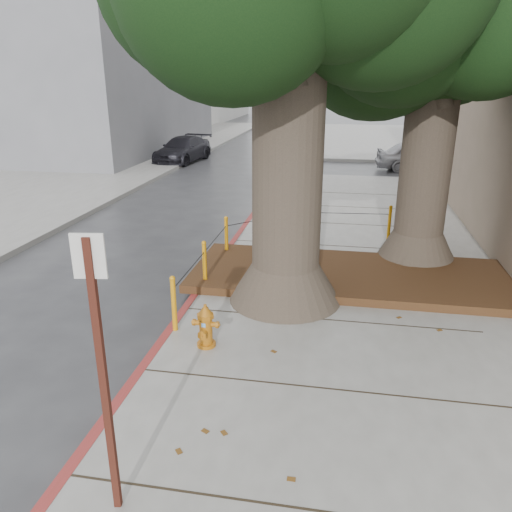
{
  "coord_description": "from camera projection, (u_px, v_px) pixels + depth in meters",
  "views": [
    {
      "loc": [
        0.67,
        -5.67,
        4.01
      ],
      "look_at": [
        -0.77,
        2.32,
        1.1
      ],
      "focal_mm": 35.0,
      "sensor_mm": 36.0,
      "label": 1
    }
  ],
  "objects": [
    {
      "name": "fire_hydrant",
      "position": [
        206.0,
        326.0,
        7.5
      ],
      "size": [
        0.36,
        0.32,
        0.69
      ],
      "rotation": [
        0.0,
        0.0,
        -0.05
      ],
      "color": "#B26412",
      "rests_on": "sidewalk_main"
    },
    {
      "name": "sidewalk_far",
      "position": [
        428.0,
        140.0,
        33.48
      ],
      "size": [
        16.0,
        20.0,
        0.15
      ],
      "primitive_type": "cube",
      "color": "slate",
      "rests_on": "ground"
    },
    {
      "name": "building_far_white",
      "position": [
        170.0,
        40.0,
        48.71
      ],
      "size": [
        12.0,
        18.0,
        15.0
      ],
      "primitive_type": "cube",
      "color": "silver",
      "rests_on": "ground"
    },
    {
      "name": "tree_far",
      "position": [
        459.0,
        21.0,
        9.51
      ],
      "size": [
        4.5,
        3.8,
        7.17
      ],
      "color": "#4C3F33",
      "rests_on": "sidewalk_main"
    },
    {
      "name": "curb_red",
      "position": [
        193.0,
        300.0,
        9.34
      ],
      "size": [
        0.14,
        26.0,
        0.16
      ],
      "primitive_type": "cube",
      "color": "maroon",
      "rests_on": "ground"
    },
    {
      "name": "bollard_ring",
      "position": [
        269.0,
        243.0,
        10.69
      ],
      "size": [
        3.79,
        5.39,
        0.95
      ],
      "color": "orange",
      "rests_on": "sidewalk_main"
    },
    {
      "name": "planter_bed",
      "position": [
        351.0,
        275.0,
        10.1
      ],
      "size": [
        6.4,
        2.6,
        0.16
      ],
      "primitive_type": "cube",
      "color": "black",
      "rests_on": "sidewalk_main"
    },
    {
      "name": "car_dark",
      "position": [
        183.0,
        149.0,
        24.98
      ],
      "size": [
        2.27,
        4.41,
        1.22
      ],
      "primitive_type": "imported",
      "rotation": [
        0.0,
        0.0,
        -0.13
      ],
      "color": "black",
      "rests_on": "ground"
    },
    {
      "name": "building_far_grey",
      "position": [
        66.0,
        39.0,
        27.57
      ],
      "size": [
        12.0,
        16.0,
        12.0
      ],
      "primitive_type": "cube",
      "color": "slate",
      "rests_on": "ground"
    },
    {
      "name": "car_silver",
      "position": [
        420.0,
        156.0,
        22.54
      ],
      "size": [
        4.02,
        1.89,
        1.33
      ],
      "primitive_type": "imported",
      "rotation": [
        0.0,
        0.0,
        1.65
      ],
      "color": "#A5A5AA",
      "rests_on": "ground"
    },
    {
      "name": "signpost",
      "position": [
        102.0,
        365.0,
        4.26
      ],
      "size": [
        0.27,
        0.07,
        2.72
      ],
      "rotation": [
        0.0,
        0.0,
        0.15
      ],
      "color": "#471911",
      "rests_on": "sidewalk_main"
    },
    {
      "name": "ground",
      "position": [
        282.0,
        393.0,
        6.71
      ],
      "size": [
        140.0,
        140.0,
        0.0
      ],
      "primitive_type": "plane",
      "color": "#28282B",
      "rests_on": "ground"
    }
  ]
}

